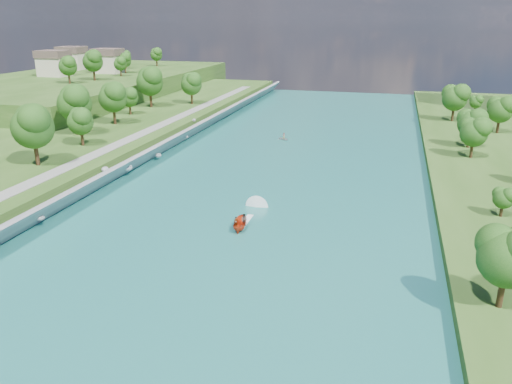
% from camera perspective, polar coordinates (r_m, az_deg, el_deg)
% --- Properties ---
extents(ground, '(260.00, 260.00, 0.00)m').
position_cam_1_polar(ground, '(67.88, -3.27, -4.69)').
color(ground, '#2D5119').
rests_on(ground, ground).
extents(river_water, '(55.00, 240.00, 0.10)m').
position_cam_1_polar(river_water, '(85.75, 0.95, 0.58)').
color(river_water, '#196154').
rests_on(river_water, ground).
extents(berm_west, '(45.00, 240.00, 3.50)m').
position_cam_1_polar(berm_west, '(108.50, -25.60, 3.62)').
color(berm_west, '#2D5119').
rests_on(berm_west, ground).
extents(ridge_west, '(60.00, 120.00, 9.00)m').
position_cam_1_polar(ridge_west, '(186.22, -18.61, 11.21)').
color(ridge_west, '#2D5119').
rests_on(ridge_west, ground).
extents(riprap_bank, '(4.47, 236.00, 4.23)m').
position_cam_1_polar(riprap_bank, '(94.05, -14.62, 2.77)').
color(riprap_bank, slate).
rests_on(riprap_bank, ground).
extents(riverside_path, '(3.00, 200.00, 0.10)m').
position_cam_1_polar(riverside_path, '(97.65, -17.89, 4.12)').
color(riverside_path, gray).
rests_on(riverside_path, berm_west).
extents(ridge_houses, '(29.50, 29.50, 8.40)m').
position_cam_1_polar(ridge_houses, '(192.91, -19.64, 13.99)').
color(ridge_houses, beige).
rests_on(ridge_houses, ridge_west).
extents(trees_east, '(19.23, 138.54, 11.53)m').
position_cam_1_polar(trees_east, '(99.46, 25.37, 5.09)').
color(trees_east, '#124413').
rests_on(trees_east, berm_east).
extents(trees_ridge, '(16.44, 64.33, 10.96)m').
position_cam_1_polar(trees_ridge, '(180.20, -16.24, 14.14)').
color(trees_ridge, '#124413').
rests_on(trees_ridge, ridge_west).
extents(motorboat, '(3.60, 18.97, 2.11)m').
position_cam_1_polar(motorboat, '(69.70, -1.50, -3.28)').
color(motorboat, red).
rests_on(motorboat, river_water).
extents(raft, '(3.55, 3.44, 1.63)m').
position_cam_1_polar(raft, '(119.44, 3.20, 6.16)').
color(raft, '#92959A').
rests_on(raft, river_water).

